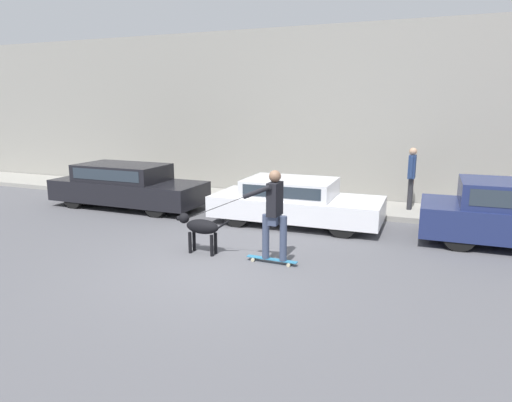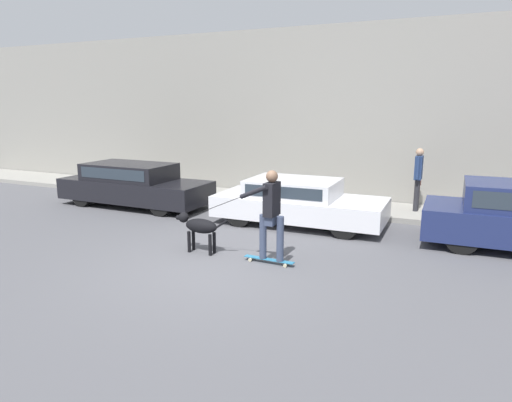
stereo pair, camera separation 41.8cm
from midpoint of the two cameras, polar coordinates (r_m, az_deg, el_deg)
The scene contains 8 objects.
ground_plane at distance 8.62m, azimuth -6.01°, elevation -8.37°, with size 36.00×36.00×0.00m, color #545459.
back_wall at distance 14.48m, azimuth 6.73°, elevation 10.60°, with size 32.00×0.30×5.29m.
sidewalk_curb at distance 13.70m, azimuth 5.20°, elevation -0.31°, with size 30.00×1.94×0.14m.
parked_car_0 at distance 13.95m, azimuth -16.67°, elevation 1.81°, with size 4.59×1.69×1.27m.
parked_car_1 at distance 11.51m, azimuth 3.85°, elevation -0.10°, with size 4.26×1.82×1.15m.
dog at distance 9.35m, azimuth -8.29°, elevation -3.26°, with size 1.20×0.31×0.81m.
skateboarder at distance 8.53m, azimuth 0.86°, elevation -1.23°, with size 2.44×0.56×1.80m.
pedestrian_with_bag at distance 13.10m, azimuth 18.01°, elevation 3.13°, with size 0.21×0.64×1.70m.
Camera 1 is at (3.64, -7.19, 3.01)m, focal length 32.00 mm.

